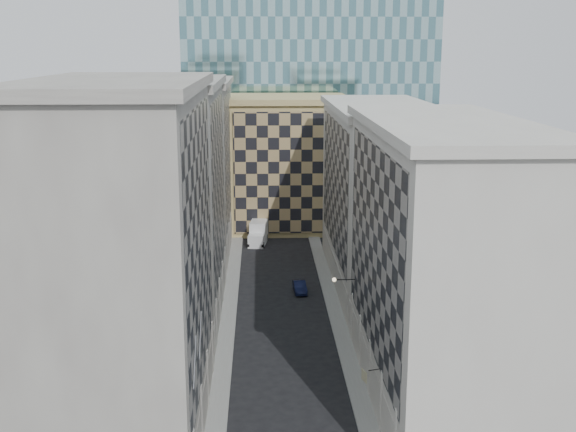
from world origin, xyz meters
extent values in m
cube|color=gray|center=(-5.25, 30.00, 0.07)|extent=(1.50, 100.00, 0.15)
cube|color=gray|center=(5.25, 30.00, 0.07)|extent=(1.50, 100.00, 0.15)
cube|color=gray|center=(-11.00, 11.00, 11.50)|extent=(10.00, 22.00, 23.00)
cube|color=gray|center=(-6.12, 11.00, 13.00)|extent=(0.25, 19.36, 18.00)
cube|color=gray|center=(-6.20, 11.00, 1.60)|extent=(0.45, 21.12, 3.20)
cube|color=gray|center=(-11.00, 11.00, 23.35)|extent=(10.80, 22.80, 0.70)
cylinder|color=gray|center=(-6.35, 8.25, 2.20)|extent=(0.90, 0.90, 4.40)
cylinder|color=gray|center=(-6.35, 13.75, 2.20)|extent=(0.90, 0.90, 4.40)
cylinder|color=gray|center=(-6.35, 19.25, 2.20)|extent=(0.90, 0.90, 4.40)
cube|color=gray|center=(-11.00, 33.00, 11.00)|extent=(10.00, 22.00, 22.00)
cube|color=gray|center=(-6.12, 33.00, 12.50)|extent=(0.25, 19.36, 17.00)
cube|color=gray|center=(-6.20, 33.00, 1.60)|extent=(0.45, 21.12, 3.20)
cube|color=gray|center=(-11.00, 33.00, 22.35)|extent=(10.80, 22.80, 0.70)
cylinder|color=gray|center=(-6.35, 24.75, 2.20)|extent=(0.90, 0.90, 4.40)
cylinder|color=gray|center=(-6.35, 30.25, 2.20)|extent=(0.90, 0.90, 4.40)
cylinder|color=gray|center=(-6.35, 35.75, 2.20)|extent=(0.90, 0.90, 4.40)
cylinder|color=gray|center=(-6.35, 41.25, 2.20)|extent=(0.90, 0.90, 4.40)
cube|color=gray|center=(-11.00, 55.00, 10.50)|extent=(10.00, 22.00, 21.00)
cube|color=gray|center=(-6.12, 55.00, 12.00)|extent=(0.25, 19.36, 16.00)
cube|color=gray|center=(-6.20, 55.00, 1.60)|extent=(0.45, 21.12, 3.20)
cube|color=gray|center=(-11.00, 55.00, 21.35)|extent=(10.80, 22.80, 0.70)
cylinder|color=gray|center=(-6.35, 46.75, 2.20)|extent=(0.90, 0.90, 4.40)
cylinder|color=gray|center=(-6.35, 52.25, 2.20)|extent=(0.90, 0.90, 4.40)
cylinder|color=gray|center=(-6.35, 57.75, 2.20)|extent=(0.90, 0.90, 4.40)
cylinder|color=gray|center=(-6.35, 63.25, 2.20)|extent=(0.90, 0.90, 4.40)
cube|color=beige|center=(11.00, 15.00, 10.00)|extent=(10.00, 26.00, 20.00)
cube|color=gray|center=(6.12, 15.00, 11.50)|extent=(0.25, 22.88, 15.00)
cube|color=beige|center=(6.20, 15.00, 1.60)|extent=(0.45, 24.96, 3.20)
cube|color=beige|center=(11.00, 15.00, 20.35)|extent=(10.80, 26.80, 0.70)
cylinder|color=beige|center=(6.35, 9.80, 2.20)|extent=(0.90, 0.90, 4.40)
cylinder|color=beige|center=(6.35, 15.00, 2.20)|extent=(0.90, 0.90, 4.40)
cylinder|color=beige|center=(6.35, 20.20, 2.20)|extent=(0.90, 0.90, 4.40)
cylinder|color=beige|center=(6.35, 25.40, 2.20)|extent=(0.90, 0.90, 4.40)
cube|color=beige|center=(11.00, 42.00, 9.50)|extent=(10.00, 28.00, 19.00)
cube|color=gray|center=(6.12, 42.00, 11.00)|extent=(0.25, 24.64, 14.00)
cube|color=beige|center=(6.20, 42.00, 1.60)|extent=(0.45, 26.88, 3.20)
cube|color=beige|center=(11.00, 42.00, 19.35)|extent=(10.80, 28.80, 0.70)
cube|color=tan|center=(2.00, 68.00, 9.00)|extent=(16.00, 14.00, 18.00)
cube|color=tan|center=(2.00, 60.90, 9.00)|extent=(15.20, 0.25, 16.50)
cube|color=tan|center=(2.00, 68.00, 18.40)|extent=(16.80, 14.80, 0.80)
cube|color=#302C26|center=(0.00, 82.00, 14.00)|extent=(6.00, 6.00, 28.00)
cube|color=#302C26|center=(0.00, 82.00, 28.70)|extent=(7.00, 7.00, 1.40)
cylinder|color=gray|center=(-5.90, 4.00, 8.00)|extent=(0.10, 2.33, 2.33)
cylinder|color=gray|center=(-5.90, 8.00, 8.00)|extent=(0.10, 2.33, 2.33)
cylinder|color=black|center=(5.10, 24.00, 6.20)|extent=(1.80, 0.08, 0.08)
sphere|color=#FFE5B2|center=(4.20, 24.00, 6.20)|extent=(0.36, 0.36, 0.36)
cube|color=white|center=(-2.60, 56.76, 0.83)|extent=(2.30, 2.46, 1.66)
cube|color=white|center=(-2.30, 59.14, 1.43)|extent=(2.53, 3.57, 2.87)
cylinder|color=black|center=(-3.62, 56.14, 0.42)|extent=(0.38, 0.86, 0.83)
cylinder|color=black|center=(-1.78, 55.91, 0.42)|extent=(0.38, 0.86, 0.83)
cylinder|color=black|center=(-3.08, 60.36, 0.42)|extent=(0.38, 0.86, 0.83)
cylinder|color=black|center=(-1.24, 60.13, 0.42)|extent=(0.38, 0.86, 0.83)
imported|color=#0E1434|center=(2.07, 38.62, 0.61)|extent=(1.50, 3.76, 1.21)
cylinder|color=black|center=(5.60, 10.47, 4.24)|extent=(0.87, 0.31, 0.06)
cube|color=tan|center=(4.90, 10.47, 3.80)|extent=(0.29, 0.76, 0.78)
camera|label=1|loc=(-2.05, -34.49, 25.64)|focal=45.00mm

